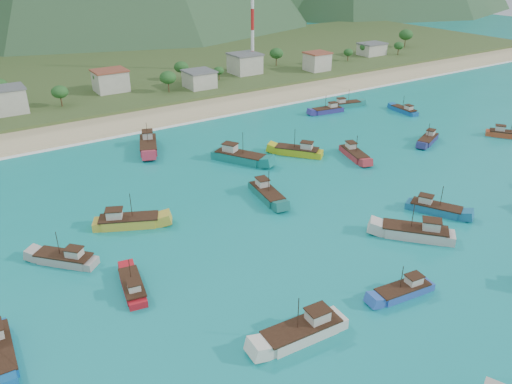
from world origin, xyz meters
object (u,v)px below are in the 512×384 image
boat_17 (133,287)px  boat_18 (327,111)px  boat_13 (435,209)px  radio_tower (252,9)px  boat_5 (507,135)px  boat_7 (65,259)px  boat_10 (128,222)px  boat_1 (404,111)px  boat_4 (403,291)px  boat_14 (239,157)px  boat_11 (303,332)px  boat_2 (267,194)px  boat_26 (298,152)px  boat_29 (346,105)px  boat_19 (148,146)px  boat_30 (428,140)px  boat_28 (354,154)px  boat_21 (416,233)px

boat_17 → boat_18: boat_18 is taller
boat_13 → boat_17: bearing=-36.5°
radio_tower → boat_5: (17.04, -93.01, -23.01)m
boat_7 → boat_10: 13.22m
boat_1 → boat_18: bearing=150.2°
boat_4 → boat_14: boat_14 is taller
radio_tower → boat_18: radio_tower is taller
boat_10 → boat_11: boat_11 is taller
boat_2 → boat_7: (-38.22, -1.63, -0.09)m
boat_18 → boat_1: bearing=-114.5°
boat_26 → boat_11: bearing=-165.2°
boat_5 → boat_29: bearing=-104.4°
boat_4 → boat_19: 72.08m
boat_11 → boat_26: 60.51m
boat_10 → boat_19: boat_19 is taller
boat_7 → boat_14: size_ratio=0.71×
boat_10 → radio_tower: bearing=161.6°
boat_14 → boat_19: bearing=-81.4°
boat_18 → boat_19: size_ratio=0.76×
boat_7 → boat_29: (92.47, 38.91, -0.03)m
boat_11 → boat_26: bearing=-33.2°
boat_11 → boat_19: 71.15m
boat_1 → boat_7: bearing=-163.2°
boat_2 → boat_30: 50.49m
radio_tower → boat_28: 88.66m
boat_14 → boat_30: (45.39, -15.07, -0.35)m
boat_14 → boat_30: 47.83m
boat_21 → boat_26: (5.94, 40.01, -0.08)m
boat_14 → boat_17: boat_14 is taller
boat_5 → boat_30: size_ratio=0.98×
boat_19 → boat_30: size_ratio=1.35×
boat_1 → boat_17: size_ratio=0.99×
radio_tower → boat_13: bearing=-105.8°
radio_tower → boat_26: (-34.84, -73.72, -22.85)m
boat_11 → boat_19: bearing=-3.3°
boat_4 → boat_5: bearing=-60.2°
boat_1 → boat_18: size_ratio=0.91×
boat_4 → boat_13: boat_13 is taller
boat_29 → boat_10: bearing=-54.9°
boat_1 → boat_11: (-82.24, -57.82, 0.27)m
boat_21 → boat_30: boat_21 is taller
boat_2 → boat_29: bearing=-137.2°
boat_11 → boat_29: 101.43m
radio_tower → boat_7: bearing=-135.6°
boat_10 → boat_19: (16.96, 32.47, 0.14)m
boat_1 → boat_19: boat_19 is taller
boat_21 → boat_26: size_ratio=1.04×
boat_10 → boat_17: boat_10 is taller
boat_11 → boat_29: boat_11 is taller
boat_5 → boat_18: bearing=-94.0°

